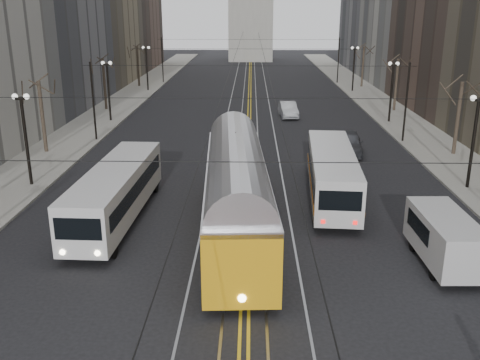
{
  "coord_description": "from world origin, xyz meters",
  "views": [
    {
      "loc": [
        0.19,
        -13.82,
        10.87
      ],
      "look_at": [
        -0.31,
        10.34,
        3.0
      ],
      "focal_mm": 40.0,
      "sensor_mm": 36.0,
      "label": 1
    }
  ],
  "objects_px": {
    "streetcar": "(236,199)",
    "transit_bus": "(116,194)",
    "rear_bus": "(332,176)",
    "cargo_van": "(444,241)",
    "sedan_grey": "(348,143)",
    "sedan_silver": "(288,110)"
  },
  "relations": [
    {
      "from": "rear_bus",
      "to": "cargo_van",
      "type": "height_order",
      "value": "rear_bus"
    },
    {
      "from": "streetcar",
      "to": "rear_bus",
      "type": "bearing_deg",
      "value": 40.42
    },
    {
      "from": "sedan_silver",
      "to": "transit_bus",
      "type": "bearing_deg",
      "value": -115.61
    },
    {
      "from": "streetcar",
      "to": "sedan_silver",
      "type": "height_order",
      "value": "streetcar"
    },
    {
      "from": "transit_bus",
      "to": "rear_bus",
      "type": "xyz_separation_m",
      "value": [
        11.81,
        3.45,
        0.02
      ]
    },
    {
      "from": "streetcar",
      "to": "rear_bus",
      "type": "xyz_separation_m",
      "value": [
        5.43,
        5.13,
        -0.38
      ]
    },
    {
      "from": "rear_bus",
      "to": "sedan_silver",
      "type": "relative_size",
      "value": 2.41
    },
    {
      "from": "streetcar",
      "to": "sedan_grey",
      "type": "bearing_deg",
      "value": 59.14
    },
    {
      "from": "cargo_van",
      "to": "sedan_grey",
      "type": "xyz_separation_m",
      "value": [
        -0.92,
        18.77,
        -0.28
      ]
    },
    {
      "from": "streetcar",
      "to": "rear_bus",
      "type": "relative_size",
      "value": 1.4
    },
    {
      "from": "transit_bus",
      "to": "rear_bus",
      "type": "relative_size",
      "value": 1.03
    },
    {
      "from": "streetcar",
      "to": "sedan_grey",
      "type": "height_order",
      "value": "streetcar"
    },
    {
      "from": "cargo_van",
      "to": "sedan_silver",
      "type": "distance_m",
      "value": 33.37
    },
    {
      "from": "transit_bus",
      "to": "sedan_silver",
      "type": "bearing_deg",
      "value": 71.1
    },
    {
      "from": "streetcar",
      "to": "sedan_silver",
      "type": "relative_size",
      "value": 3.37
    },
    {
      "from": "cargo_van",
      "to": "sedan_silver",
      "type": "bearing_deg",
      "value": 96.68
    },
    {
      "from": "streetcar",
      "to": "sedan_grey",
      "type": "relative_size",
      "value": 3.07
    },
    {
      "from": "streetcar",
      "to": "sedan_grey",
      "type": "xyz_separation_m",
      "value": [
        8.23,
        15.56,
        -0.97
      ]
    },
    {
      "from": "transit_bus",
      "to": "streetcar",
      "type": "xyz_separation_m",
      "value": [
        6.38,
        -1.69,
        0.4
      ]
    },
    {
      "from": "streetcar",
      "to": "transit_bus",
      "type": "bearing_deg",
      "value": 162.19
    },
    {
      "from": "rear_bus",
      "to": "sedan_grey",
      "type": "bearing_deg",
      "value": 79.06
    },
    {
      "from": "rear_bus",
      "to": "cargo_van",
      "type": "bearing_deg",
      "value": -61.8
    }
  ]
}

